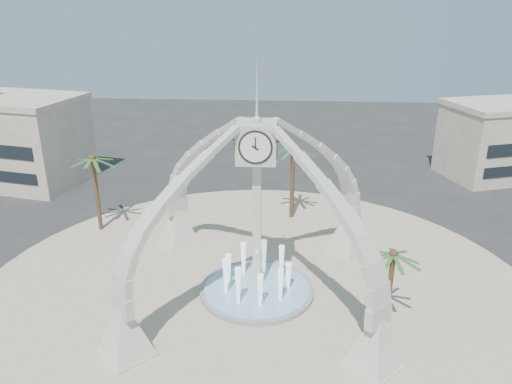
# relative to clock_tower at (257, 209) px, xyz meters

# --- Properties ---
(ground) EXTENTS (140.00, 140.00, 0.00)m
(ground) POSITION_rel_clock_tower_xyz_m (0.00, 0.00, -6.49)
(ground) COLOR #282828
(ground) RESTS_ON ground
(plaza) EXTENTS (40.00, 40.00, 0.06)m
(plaza) POSITION_rel_clock_tower_xyz_m (0.00, 0.00, -6.46)
(plaza) COLOR #BAAB8A
(plaza) RESTS_ON ground
(clock_tower) EXTENTS (17.94, 17.94, 16.30)m
(clock_tower) POSITION_rel_clock_tower_xyz_m (0.00, 0.00, 0.00)
(clock_tower) COLOR beige
(clock_tower) RESTS_ON ground
(fountain) EXTENTS (8.00, 8.00, 3.62)m
(fountain) POSITION_rel_clock_tower_xyz_m (0.00, 0.00, -6.20)
(fountain) COLOR gray
(fountain) RESTS_ON ground
(palm_east) EXTENTS (3.67, 3.67, 5.57)m
(palm_east) POSITION_rel_clock_tower_xyz_m (8.54, -2.70, -1.64)
(palm_east) COLOR brown
(palm_east) RESTS_ON ground
(palm_west) EXTENTS (4.24, 4.24, 7.45)m
(palm_west) POSITION_rel_clock_tower_xyz_m (-14.65, 9.33, 0.11)
(palm_west) COLOR brown
(palm_west) RESTS_ON ground
(palm_north) EXTENTS (4.48, 4.48, 7.63)m
(palm_north) POSITION_rel_clock_tower_xyz_m (2.40, 13.20, 0.23)
(palm_north) COLOR brown
(palm_north) RESTS_ON ground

